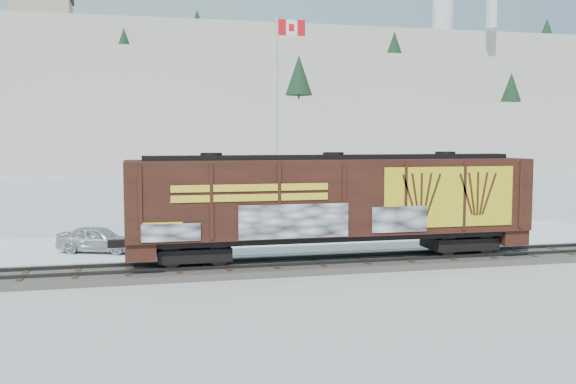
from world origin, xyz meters
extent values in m
plane|color=white|center=(0.00, 0.00, 0.00)|extent=(500.00, 500.00, 0.00)
cube|color=#59544C|center=(0.00, 0.00, 0.14)|extent=(50.00, 3.40, 0.28)
cube|color=#33302D|center=(0.00, -0.72, 0.35)|extent=(50.00, 0.10, 0.15)
cube|color=#33302D|center=(0.00, 0.72, 0.35)|extent=(50.00, 0.10, 0.15)
cube|color=white|center=(0.00, 7.50, 0.01)|extent=(40.00, 8.00, 0.03)
cube|color=white|center=(0.00, 95.00, 6.00)|extent=(360.00, 40.00, 12.00)
cube|color=white|center=(0.00, 125.00, 12.00)|extent=(360.00, 40.00, 24.00)
cube|color=white|center=(0.00, 160.00, 17.50)|extent=(360.00, 50.00, 35.00)
cone|color=black|center=(22.00, 90.00, 17.31)|extent=(5.04, 5.04, 7.38)
cone|color=black|center=(70.00, 96.00, 16.43)|extent=(4.20, 4.20, 6.15)
cone|color=black|center=(-10.00, 128.00, 28.13)|extent=(3.92, 3.92, 5.74)
cone|color=black|center=(55.00, 124.00, 28.72)|extent=(4.48, 4.48, 6.56)
cone|color=black|center=(10.00, 162.00, 39.43)|extent=(4.20, 4.20, 6.15)
cone|color=black|center=(120.00, 156.00, 40.02)|extent=(4.76, 4.76, 6.97)
cube|color=tan|center=(-32.00, 162.00, 39.00)|extent=(15.00, 12.00, 8.00)
cube|color=black|center=(-5.34, 0.00, 0.88)|extent=(3.00, 2.00, 0.90)
cube|color=black|center=(6.83, 0.00, 0.88)|extent=(3.00, 2.00, 0.90)
cylinder|color=black|center=(-6.29, -0.78, 0.88)|extent=(0.90, 0.12, 0.90)
cube|color=black|center=(0.74, 0.00, 1.41)|extent=(17.68, 2.40, 0.25)
cube|color=#37160F|center=(0.74, 0.00, 3.13)|extent=(17.68, 3.00, 3.21)
cube|color=black|center=(0.74, 0.00, 4.84)|extent=(16.27, 0.90, 0.20)
cube|color=gold|center=(5.52, -1.54, 3.13)|extent=(6.01, 0.03, 2.60)
cube|color=gold|center=(-3.15, -1.54, 3.48)|extent=(6.37, 0.02, 0.70)
cube|color=silver|center=(-1.38, -1.55, 2.28)|extent=(4.60, 0.03, 1.40)
cylinder|color=silver|center=(1.16, 13.43, 0.10)|extent=(0.90, 0.90, 0.20)
cylinder|color=silver|center=(1.16, 13.43, 6.66)|extent=(0.14, 0.14, 13.33)
cube|color=red|center=(1.51, 13.43, 12.63)|extent=(0.50, 0.07, 1.00)
cube|color=white|center=(2.11, 13.43, 12.63)|extent=(0.70, 0.09, 1.00)
cube|color=red|center=(2.76, 13.43, 12.63)|extent=(0.50, 0.07, 1.00)
imported|color=#B7BABF|center=(-9.54, 5.95, 0.69)|extent=(4.20, 2.86, 1.33)
imported|color=white|center=(-1.27, 8.33, 0.85)|extent=(5.25, 3.02, 1.64)
imported|color=black|center=(8.14, 8.13, 0.72)|extent=(5.12, 3.47, 1.38)
camera|label=1|loc=(-7.57, -26.68, 5.66)|focal=40.00mm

